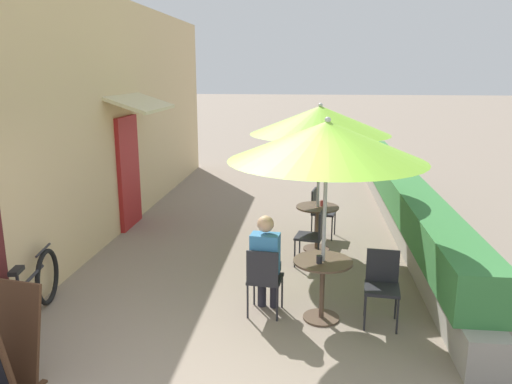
% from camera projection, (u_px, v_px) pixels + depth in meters
% --- Properties ---
extents(cafe_facade_wall, '(0.98, 10.96, 4.20)m').
position_uv_depth(cafe_facade_wall, '(126.00, 115.00, 9.58)').
color(cafe_facade_wall, '#D6B784').
rests_on(cafe_facade_wall, ground_plane).
extents(planter_hedge, '(0.60, 9.96, 1.01)m').
position_uv_depth(planter_hedge, '(402.00, 200.00, 9.41)').
color(planter_hedge, gray).
rests_on(planter_hedge, ground_plane).
extents(patio_table_near, '(0.70, 0.70, 0.75)m').
position_uv_depth(patio_table_near, '(322.00, 279.00, 5.91)').
color(patio_table_near, brown).
rests_on(patio_table_near, ground_plane).
extents(patio_umbrella_near, '(2.22, 2.22, 2.42)m').
position_uv_depth(patio_umbrella_near, '(327.00, 141.00, 5.52)').
color(patio_umbrella_near, '#B7B7BC').
rests_on(patio_umbrella_near, ground_plane).
extents(cafe_chair_near_left, '(0.44, 0.44, 0.87)m').
position_uv_depth(cafe_chair_near_left, '(264.00, 276.00, 5.98)').
color(cafe_chair_near_left, '#232328').
rests_on(cafe_chair_near_left, ground_plane).
extents(seated_patron_near_left, '(0.36, 0.43, 1.25)m').
position_uv_depth(seated_patron_near_left, '(266.00, 260.00, 6.05)').
color(seated_patron_near_left, '#23232D').
rests_on(seated_patron_near_left, ground_plane).
extents(cafe_chair_near_right, '(0.44, 0.44, 0.87)m').
position_uv_depth(cafe_chair_near_right, '(382.00, 281.00, 5.84)').
color(cafe_chair_near_right, '#232328').
rests_on(cafe_chair_near_right, ground_plane).
extents(coffee_cup_near, '(0.07, 0.07, 0.09)m').
position_uv_depth(coffee_cup_near, '(319.00, 259.00, 5.76)').
color(coffee_cup_near, '#232328').
rests_on(coffee_cup_near, patio_table_near).
extents(patio_table_mid, '(0.70, 0.70, 0.75)m').
position_uv_depth(patio_table_mid, '(317.00, 220.00, 8.24)').
color(patio_table_mid, brown).
rests_on(patio_table_mid, ground_plane).
extents(patio_umbrella_mid, '(2.22, 2.22, 2.42)m').
position_uv_depth(patio_umbrella_mid, '(320.00, 120.00, 7.85)').
color(patio_umbrella_mid, '#B7B7BC').
rests_on(patio_umbrella_mid, ground_plane).
extents(cafe_chair_mid_left, '(0.47, 0.47, 0.87)m').
position_uv_depth(cafe_chair_mid_left, '(314.00, 233.00, 7.57)').
color(cafe_chair_mid_left, '#232328').
rests_on(cafe_chair_mid_left, ground_plane).
extents(cafe_chair_mid_right, '(0.47, 0.47, 0.87)m').
position_uv_depth(cafe_chair_mid_right, '(320.00, 209.00, 8.90)').
color(cafe_chair_mid_right, '#232328').
rests_on(cafe_chair_mid_right, ground_plane).
extents(coffee_cup_mid, '(0.07, 0.07, 0.09)m').
position_uv_depth(coffee_cup_mid, '(322.00, 203.00, 8.21)').
color(coffee_cup_mid, '#B73D3D').
rests_on(coffee_cup_mid, patio_table_mid).
extents(bicycle_leaning, '(0.35, 1.78, 0.81)m').
position_uv_depth(bicycle_leaning, '(31.00, 294.00, 5.82)').
color(bicycle_leaning, black).
rests_on(bicycle_leaning, ground_plane).
extents(menu_board, '(0.62, 0.71, 0.99)m').
position_uv_depth(menu_board, '(0.00, 345.00, 4.53)').
color(menu_board, '#422819').
rests_on(menu_board, ground_plane).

